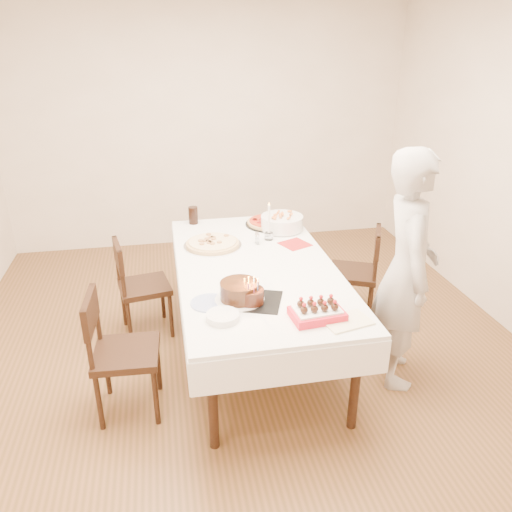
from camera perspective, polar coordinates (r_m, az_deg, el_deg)
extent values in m
plane|color=brown|center=(3.97, -0.98, -11.51)|extent=(5.00, 5.00, 0.00)
cube|color=silver|center=(5.79, -5.57, 14.39)|extent=(4.50, 0.04, 2.70)
cube|color=silver|center=(1.29, 20.56, -25.37)|extent=(4.50, 0.04, 2.70)
cube|color=silver|center=(3.84, 0.00, -6.15)|extent=(1.65, 2.36, 0.75)
imported|color=beige|center=(3.52, 16.82, -1.63)|extent=(0.55, 0.70, 1.68)
cylinder|color=beige|center=(4.01, -4.98, 1.43)|extent=(0.60, 0.60, 0.04)
cylinder|color=red|center=(4.45, 1.49, 3.86)|extent=(0.56, 0.56, 0.04)
cube|color=#B21E1E|center=(4.05, 4.47, 1.34)|extent=(0.28, 0.28, 0.01)
cylinder|color=white|center=(4.33, 2.98, 3.85)|extent=(0.43, 0.43, 0.12)
cylinder|color=white|center=(4.07, 1.48, 4.02)|extent=(0.09, 0.09, 0.33)
cylinder|color=black|center=(4.50, -7.19, 4.64)|extent=(0.10, 0.10, 0.15)
cylinder|color=#32190C|center=(3.17, -1.89, -4.07)|extent=(0.35, 0.35, 0.13)
cube|color=black|center=(3.19, 0.05, -5.19)|extent=(0.39, 0.39, 0.01)
cylinder|color=#3D1A10|center=(3.11, -0.56, -4.03)|extent=(0.18, 0.18, 0.16)
cube|color=beige|center=(3.01, 10.34, -7.45)|extent=(0.31, 0.24, 0.02)
cylinder|color=white|center=(2.99, -3.83, -6.92)|extent=(0.24, 0.24, 0.04)
cylinder|color=white|center=(3.17, -5.35, -5.35)|extent=(0.25, 0.25, 0.01)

